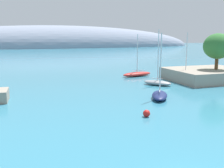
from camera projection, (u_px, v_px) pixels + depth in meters
name	position (u px, v px, depth m)	size (l,w,h in m)	color
shore_outcrop	(208.00, 75.00, 56.36)	(16.20, 13.25, 2.45)	gray
tree_clump_shore	(218.00, 46.00, 54.56)	(5.88, 5.88, 7.48)	brown
distant_ridge	(57.00, 47.00, 222.82)	(252.80, 50.38, 36.35)	gray
sailboat_grey_near_shore	(157.00, 82.00, 50.86)	(5.31, 5.83, 10.62)	gray
sailboat_red_mid_mooring	(137.00, 74.00, 62.09)	(8.06, 3.77, 9.78)	red
sailboat_teal_outer_mooring	(185.00, 79.00, 55.11)	(4.37, 5.93, 10.09)	#1E6B70
sailboat_navy_end_of_line	(160.00, 95.00, 39.93)	(4.99, 6.39, 9.84)	navy
mooring_buoy_red	(147.00, 113.00, 30.88)	(0.85, 0.85, 0.85)	red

